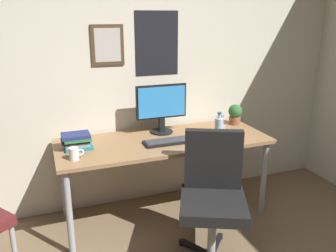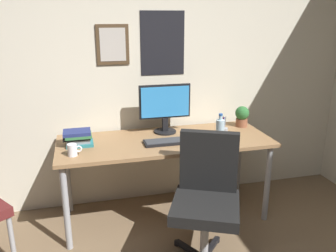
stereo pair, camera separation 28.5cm
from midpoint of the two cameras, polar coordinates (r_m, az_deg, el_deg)
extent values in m
cube|color=beige|center=(3.21, -9.07, 9.48)|extent=(4.40, 0.08, 2.60)
cube|color=#4C3823|center=(3.11, -12.47, 12.70)|extent=(0.28, 0.02, 0.34)
cube|color=beige|center=(3.10, -12.44, 12.69)|extent=(0.22, 0.00, 0.28)
cube|color=black|center=(3.21, -4.43, 13.20)|extent=(0.40, 0.01, 0.56)
cube|color=#936D47|center=(2.99, -3.39, -2.52)|extent=(1.80, 0.69, 0.03)
cylinder|color=#9EA0A5|center=(2.78, -18.68, -13.47)|extent=(0.05, 0.05, 0.70)
cylinder|color=#9EA0A5|center=(3.23, 12.85, -8.42)|extent=(0.05, 0.05, 0.70)
cylinder|color=#9EA0A5|center=(3.29, -19.10, -8.49)|extent=(0.05, 0.05, 0.70)
cylinder|color=#9EA0A5|center=(3.67, 8.04, -4.85)|extent=(0.05, 0.05, 0.70)
cube|color=black|center=(2.54, 4.09, -12.75)|extent=(0.61, 0.61, 0.08)
cube|color=black|center=(2.60, 4.26, -5.46)|extent=(0.41, 0.24, 0.45)
cylinder|color=#9EA0A5|center=(2.67, 3.97, -17.38)|extent=(0.08, 0.08, 0.42)
cube|color=black|center=(2.88, 4.83, -18.74)|extent=(0.22, 0.23, 0.03)
cylinder|color=black|center=(3.00, 5.68, -17.49)|extent=(0.05, 0.05, 0.04)
cube|color=black|center=(2.84, 1.50, -19.26)|extent=(0.17, 0.26, 0.03)
cylinder|color=black|center=(2.92, -0.76, -18.44)|extent=(0.05, 0.05, 0.04)
cylinder|color=#9EA0A5|center=(2.80, -26.47, -17.80)|extent=(0.05, 0.05, 0.41)
cylinder|color=black|center=(3.16, -3.61, -0.95)|extent=(0.20, 0.20, 0.01)
cube|color=black|center=(3.14, -3.63, 0.22)|extent=(0.05, 0.04, 0.12)
cube|color=black|center=(3.09, -3.73, 3.96)|extent=(0.46, 0.02, 0.30)
cube|color=#338CD8|center=(3.07, -3.63, 3.88)|extent=(0.43, 0.00, 0.27)
cube|color=black|center=(2.90, -2.53, -2.59)|extent=(0.43, 0.15, 0.02)
cube|color=#38383A|center=(2.90, -2.53, -2.35)|extent=(0.41, 0.13, 0.00)
ellipsoid|color=black|center=(3.02, 2.74, -1.63)|extent=(0.06, 0.11, 0.04)
cylinder|color=silver|center=(2.92, 5.52, -0.69)|extent=(0.07, 0.07, 0.20)
cylinder|color=silver|center=(2.88, 5.59, 1.57)|extent=(0.03, 0.03, 0.04)
cylinder|color=#2659B2|center=(2.88, 5.60, 2.05)|extent=(0.03, 0.03, 0.01)
cylinder|color=white|center=(2.69, -18.00, -4.36)|extent=(0.07, 0.07, 0.09)
torus|color=white|center=(2.69, -17.00, -4.16)|extent=(0.05, 0.01, 0.05)
cylinder|color=brown|center=(3.43, 8.45, 0.88)|extent=(0.11, 0.11, 0.07)
sphere|color=#2D6B33|center=(3.40, 8.52, 2.37)|extent=(0.13, 0.13, 0.13)
ellipsoid|color=#287A38|center=(3.41, 7.89, 2.83)|extent=(0.07, 0.08, 0.02)
ellipsoid|color=#287A38|center=(3.44, 8.77, 2.61)|extent=(0.07, 0.08, 0.02)
ellipsoid|color=#287A38|center=(3.36, 8.39, 2.52)|extent=(0.08, 0.07, 0.02)
cylinder|color=#9EA0A5|center=(3.05, 5.97, -0.92)|extent=(0.07, 0.07, 0.09)
cylinder|color=#263FBF|center=(3.03, 5.99, 0.45)|extent=(0.01, 0.01, 0.13)
cylinder|color=red|center=(3.03, 5.83, 0.48)|extent=(0.01, 0.01, 0.13)
cylinder|color=black|center=(3.03, 5.96, 0.46)|extent=(0.01, 0.01, 0.13)
cylinder|color=#9EA0A5|center=(3.03, 6.19, 0.58)|extent=(0.01, 0.03, 0.14)
cylinder|color=#9EA0A5|center=(3.02, 5.91, 0.55)|extent=(0.01, 0.02, 0.14)
cube|color=#26727A|center=(2.91, -17.04, -3.30)|extent=(0.21, 0.17, 0.02)
cube|color=gray|center=(2.90, -17.29, -2.83)|extent=(0.18, 0.12, 0.03)
cube|color=black|center=(2.90, -17.58, -2.31)|extent=(0.21, 0.15, 0.02)
cube|color=#33723F|center=(2.87, -17.29, -2.03)|extent=(0.21, 0.15, 0.02)
cube|color=navy|center=(2.87, -17.55, -1.53)|extent=(0.22, 0.16, 0.03)
camera|label=1|loc=(0.14, -92.86, -0.90)|focal=37.55mm
camera|label=2|loc=(0.14, 87.14, 0.90)|focal=37.55mm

